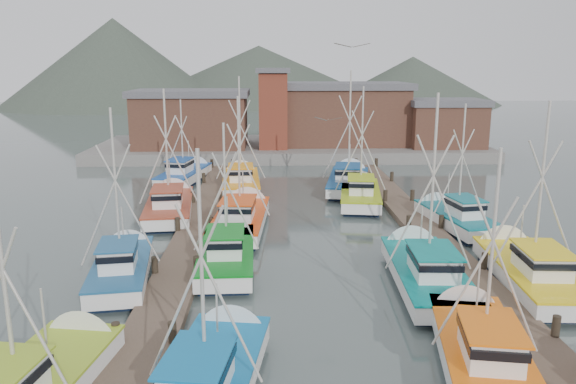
{
  "coord_description": "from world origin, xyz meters",
  "views": [
    {
      "loc": [
        -2.5,
        -27.59,
        10.19
      ],
      "look_at": [
        -1.34,
        5.53,
        2.6
      ],
      "focal_mm": 35.0,
      "sensor_mm": 36.0,
      "label": 1
    }
  ],
  "objects_px": {
    "boat_0": "(211,378)",
    "boat_8": "(242,218)",
    "boat_1": "(479,348)",
    "boat_12": "(241,181)",
    "boat_4": "(227,252)",
    "lookout_tower": "(273,108)"
  },
  "relations": [
    {
      "from": "lookout_tower",
      "to": "boat_0",
      "type": "xyz_separation_m",
      "value": [
        -2.33,
        -44.83,
        -4.87
      ]
    },
    {
      "from": "lookout_tower",
      "to": "boat_1",
      "type": "height_order",
      "value": "lookout_tower"
    },
    {
      "from": "boat_1",
      "to": "boat_8",
      "type": "distance_m",
      "value": 19.24
    },
    {
      "from": "boat_12",
      "to": "boat_8",
      "type": "bearing_deg",
      "value": -90.08
    },
    {
      "from": "boat_1",
      "to": "boat_4",
      "type": "bearing_deg",
      "value": 141.87
    },
    {
      "from": "boat_8",
      "to": "boat_12",
      "type": "relative_size",
      "value": 0.97
    },
    {
      "from": "boat_4",
      "to": "boat_12",
      "type": "bearing_deg",
      "value": 89.11
    },
    {
      "from": "lookout_tower",
      "to": "boat_12",
      "type": "bearing_deg",
      "value": -100.75
    },
    {
      "from": "boat_4",
      "to": "boat_8",
      "type": "bearing_deg",
      "value": 84.95
    },
    {
      "from": "lookout_tower",
      "to": "boat_8",
      "type": "relative_size",
      "value": 0.87
    },
    {
      "from": "boat_8",
      "to": "boat_12",
      "type": "distance_m",
      "value": 11.38
    },
    {
      "from": "boat_0",
      "to": "boat_1",
      "type": "xyz_separation_m",
      "value": [
        8.99,
        1.53,
        -0.0
      ]
    },
    {
      "from": "boat_0",
      "to": "boat_8",
      "type": "height_order",
      "value": "boat_8"
    },
    {
      "from": "boat_1",
      "to": "boat_8",
      "type": "height_order",
      "value": "boat_8"
    },
    {
      "from": "boat_0",
      "to": "boat_4",
      "type": "relative_size",
      "value": 1.02
    },
    {
      "from": "boat_1",
      "to": "lookout_tower",
      "type": "bearing_deg",
      "value": 108.65
    },
    {
      "from": "boat_1",
      "to": "boat_4",
      "type": "height_order",
      "value": "boat_1"
    },
    {
      "from": "boat_0",
      "to": "boat_12",
      "type": "distance_m",
      "value": 29.94
    },
    {
      "from": "boat_1",
      "to": "boat_12",
      "type": "distance_m",
      "value": 29.96
    },
    {
      "from": "boat_1",
      "to": "boat_4",
      "type": "xyz_separation_m",
      "value": [
        -9.34,
        10.39,
        -0.0
      ]
    },
    {
      "from": "boat_1",
      "to": "boat_12",
      "type": "relative_size",
      "value": 0.88
    },
    {
      "from": "boat_0",
      "to": "boat_12",
      "type": "bearing_deg",
      "value": 99.46
    }
  ]
}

